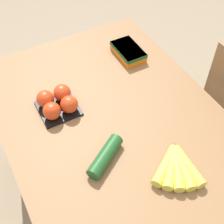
{
  "coord_description": "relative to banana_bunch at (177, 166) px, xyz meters",
  "views": [
    {
      "loc": [
        0.73,
        -0.39,
        1.76
      ],
      "look_at": [
        0.0,
        0.0,
        0.8
      ],
      "focal_mm": 50.0,
      "sensor_mm": 36.0,
      "label": 1
    }
  ],
  "objects": [
    {
      "name": "carrot_bag",
      "position": [
        -0.64,
        0.17,
        0.01
      ],
      "size": [
        0.18,
        0.11,
        0.05
      ],
      "color": "orange",
      "rests_on": "dining_table"
    },
    {
      "name": "cucumber_near",
      "position": [
        -0.16,
        -0.21,
        0.01
      ],
      "size": [
        0.14,
        0.18,
        0.05
      ],
      "color": "#1E5123",
      "rests_on": "dining_table"
    },
    {
      "name": "banana_bunch",
      "position": [
        0.0,
        0.0,
        0.0
      ],
      "size": [
        0.19,
        0.17,
        0.04
      ],
      "color": "brown",
      "rests_on": "dining_table"
    },
    {
      "name": "tomato_pack",
      "position": [
        -0.47,
        -0.27,
        0.02
      ],
      "size": [
        0.16,
        0.16,
        0.08
      ],
      "color": "black",
      "rests_on": "dining_table"
    },
    {
      "name": "ground_plane",
      "position": [
        -0.33,
        -0.09,
        -0.79
      ],
      "size": [
        12.0,
        12.0,
        0.0
      ],
      "primitive_type": "plane",
      "color": "gray"
    },
    {
      "name": "dining_table",
      "position": [
        -0.33,
        -0.09,
        -0.13
      ],
      "size": [
        1.2,
        0.88,
        0.77
      ],
      "color": "olive",
      "rests_on": "ground_plane"
    }
  ]
}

